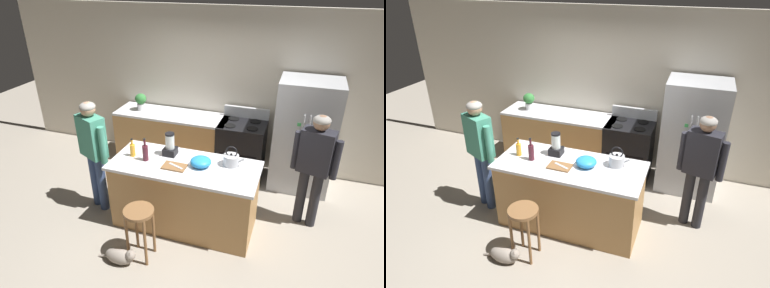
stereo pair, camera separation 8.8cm
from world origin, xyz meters
The scene contains 18 objects.
ground_plane centered at (0.00, 0.00, 0.00)m, with size 14.00×14.00×0.00m, color #9E9384.
back_wall centered at (0.00, 1.95, 1.35)m, with size 8.00×0.10×2.70m, color beige.
kitchen_island centered at (0.00, 0.00, 0.48)m, with size 1.92×0.83×0.95m.
back_counter_run centered at (-0.80, 1.55, 0.47)m, with size 2.00×0.64×0.95m.
refrigerator centered at (1.42, 1.50, 0.89)m, with size 0.90×0.73×1.77m.
stove_range centered at (0.46, 1.52, 0.48)m, with size 0.76×0.65×1.13m.
person_by_island_left centered at (-1.32, -0.04, 1.00)m, with size 0.57×0.37×1.65m.
person_by_sink_right centered at (1.57, 0.55, 0.98)m, with size 0.59×0.31×1.62m.
bar_stool centered at (-0.29, -0.76, 0.55)m, with size 0.36×0.36×0.71m.
cat centered at (-0.48, -0.95, 0.11)m, with size 0.52×0.18×0.26m.
potted_plant centered at (-1.38, 1.55, 1.12)m, with size 0.20×0.20×0.30m.
blender_appliance centered at (-0.27, 0.18, 1.08)m, with size 0.17×0.17×0.32m.
bottle_wine centered at (-0.52, -0.06, 1.06)m, with size 0.08×0.08×0.32m.
bottle_soda centered at (-0.73, -0.01, 1.04)m, with size 0.07×0.07×0.26m.
mixing_bowl centered at (0.21, 0.03, 1.01)m, with size 0.27×0.27×0.12m, color #268CD8.
tea_kettle centered at (0.57, 0.18, 1.02)m, with size 0.28×0.20×0.27m.
cutting_board centered at (-0.10, -0.10, 0.96)m, with size 0.30×0.20×0.02m, color brown.
chef_knife centered at (-0.08, -0.10, 0.97)m, with size 0.22×0.03×0.01m, color #B7BABF.
Camera 1 is at (1.30, -3.49, 3.16)m, focal length 31.55 mm.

